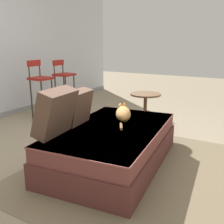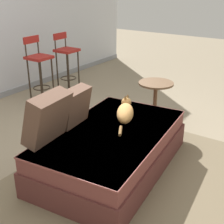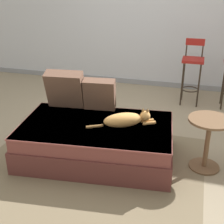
{
  "view_description": "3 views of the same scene",
  "coord_description": "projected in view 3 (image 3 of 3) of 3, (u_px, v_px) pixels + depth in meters",
  "views": [
    {
      "loc": [
        -2.29,
        -1.7,
        1.28
      ],
      "look_at": [
        0.15,
        -0.3,
        0.53
      ],
      "focal_mm": 42.0,
      "sensor_mm": 36.0,
      "label": 1
    },
    {
      "loc": [
        -2.22,
        -1.92,
        1.76
      ],
      "look_at": [
        0.15,
        -0.3,
        0.53
      ],
      "focal_mm": 50.0,
      "sensor_mm": 36.0,
      "label": 2
    },
    {
      "loc": [
        0.99,
        -3.24,
        1.9
      ],
      "look_at": [
        0.15,
        -0.3,
        0.53
      ],
      "focal_mm": 50.0,
      "sensor_mm": 36.0,
      "label": 3
    }
  ],
  "objects": [
    {
      "name": "ground_plane",
      "position": [
        107.0,
        140.0,
        3.86
      ],
      "size": [
        16.0,
        16.0,
        0.0
      ],
      "primitive_type": "plane",
      "color": "gray",
      "rests_on": "ground"
    },
    {
      "name": "throw_pillow_corner",
      "position": [
        65.0,
        89.0,
        3.67
      ],
      "size": [
        0.46,
        0.32,
        0.46
      ],
      "color": "brown",
      "rests_on": "couch"
    },
    {
      "name": "throw_pillow_middle",
      "position": [
        100.0,
        94.0,
        3.63
      ],
      "size": [
        0.39,
        0.24,
        0.38
      ],
      "color": "brown",
      "rests_on": "couch"
    },
    {
      "name": "couch",
      "position": [
        96.0,
        141.0,
        3.43
      ],
      "size": [
        1.74,
        1.16,
        0.41
      ],
      "color": "brown",
      "rests_on": "ground"
    },
    {
      "name": "cat",
      "position": [
        126.0,
        120.0,
        3.28
      ],
      "size": [
        0.69,
        0.39,
        0.19
      ],
      "color": "tan",
      "rests_on": "couch"
    },
    {
      "name": "wall_baseboard_trim",
      "position": [
        141.0,
        82.0,
        5.77
      ],
      "size": [
        8.0,
        0.02,
        0.09
      ],
      "primitive_type": "cube",
      "color": "gray",
      "rests_on": "ground"
    },
    {
      "name": "area_rug",
      "position": [
        88.0,
        172.0,
        3.25
      ],
      "size": [
        2.34,
        2.09,
        0.01
      ],
      "primitive_type": "cube",
      "color": "#75664C",
      "rests_on": "ground"
    },
    {
      "name": "bar_stool_near_window",
      "position": [
        192.0,
        67.0,
        4.74
      ],
      "size": [
        0.32,
        0.32,
        0.99
      ],
      "color": "#2D2319",
      "rests_on": "ground"
    },
    {
      "name": "wall_back_panel",
      "position": [
        145.0,
        11.0,
        5.31
      ],
      "size": [
        8.0,
        0.1,
        2.6
      ],
      "primitive_type": "cube",
      "color": "silver",
      "rests_on": "ground"
    },
    {
      "name": "side_table",
      "position": [
        208.0,
        137.0,
        3.18
      ],
      "size": [
        0.44,
        0.44,
        0.57
      ],
      "color": "brown",
      "rests_on": "ground"
    }
  ]
}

